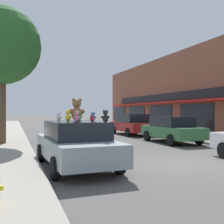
{
  "coord_description": "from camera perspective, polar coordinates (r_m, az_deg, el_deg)",
  "views": [
    {
      "loc": [
        -5.38,
        -8.34,
        1.8
      ],
      "look_at": [
        -1.11,
        3.82,
        1.78
      ],
      "focal_mm": 45.0,
      "sensor_mm": 36.0,
      "label": 1
    }
  ],
  "objects": [
    {
      "name": "ground_plane",
      "position": [
        10.09,
        13.48,
        -10.19
      ],
      "size": [
        260.0,
        260.0,
        0.0
      ],
      "primitive_type": "plane",
      "color": "#514F4C"
    },
    {
      "name": "plush_art_car",
      "position": [
        9.19,
        -7.41,
        -6.29
      ],
      "size": [
        2.17,
        4.77,
        1.49
      ],
      "rotation": [
        0.0,
        0.0,
        0.04
      ],
      "color": "#8C999E",
      "rests_on": "ground_plane"
    },
    {
      "name": "teddy_bear_giant",
      "position": [
        9.57,
        -7.17,
        0.42
      ],
      "size": [
        0.56,
        0.34,
        0.77
      ],
      "rotation": [
        0.0,
        0.0,
        3.14
      ],
      "color": "olive",
      "rests_on": "plush_art_car"
    },
    {
      "name": "teddy_bear_black",
      "position": [
        8.17,
        -1.35,
        -0.89
      ],
      "size": [
        0.27,
        0.16,
        0.37
      ],
      "rotation": [
        0.0,
        0.0,
        3.16
      ],
      "color": "black",
      "rests_on": "plush_art_car"
    },
    {
      "name": "teddy_bear_cream",
      "position": [
        10.37,
        -6.66,
        -0.73
      ],
      "size": [
        0.26,
        0.16,
        0.35
      ],
      "rotation": [
        0.0,
        0.0,
        3.21
      ],
      "color": "beige",
      "rests_on": "plush_art_car"
    },
    {
      "name": "teddy_bear_blue",
      "position": [
        9.62,
        -3.85,
        -0.92
      ],
      "size": [
        0.23,
        0.15,
        0.3
      ],
      "rotation": [
        0.0,
        0.0,
        2.98
      ],
      "color": "blue",
      "rests_on": "plush_art_car"
    },
    {
      "name": "teddy_bear_white",
      "position": [
        9.97,
        -10.76,
        -0.86
      ],
      "size": [
        0.22,
        0.2,
        0.31
      ],
      "rotation": [
        0.0,
        0.0,
        2.52
      ],
      "color": "white",
      "rests_on": "plush_art_car"
    },
    {
      "name": "teddy_bear_pink",
      "position": [
        8.16,
        -7.22,
        -0.99
      ],
      "size": [
        0.23,
        0.23,
        0.34
      ],
      "rotation": [
        0.0,
        0.0,
        3.95
      ],
      "color": "pink",
      "rests_on": "plush_art_car"
    },
    {
      "name": "teddy_bear_red",
      "position": [
        9.04,
        -4.12,
        -1.25
      ],
      "size": [
        0.16,
        0.1,
        0.22
      ],
      "rotation": [
        0.0,
        0.0,
        3.23
      ],
      "color": "red",
      "rests_on": "plush_art_car"
    },
    {
      "name": "teddy_bear_green",
      "position": [
        8.92,
        -6.87,
        -0.91
      ],
      "size": [
        0.25,
        0.17,
        0.33
      ],
      "rotation": [
        0.0,
        0.0,
        3.38
      ],
      "color": "green",
      "rests_on": "plush_art_car"
    },
    {
      "name": "teddy_bear_yellow",
      "position": [
        8.83,
        -8.91,
        -0.79
      ],
      "size": [
        0.22,
        0.28,
        0.37
      ],
      "rotation": [
        0.0,
        0.0,
        2.08
      ],
      "color": "yellow",
      "rests_on": "plush_art_car"
    },
    {
      "name": "parked_car_far_center",
      "position": [
        16.58,
        12.0,
        -3.38
      ],
      "size": [
        1.96,
        4.45,
        1.52
      ],
      "color": "#336B3D",
      "rests_on": "ground_plane"
    },
    {
      "name": "parked_car_far_right",
      "position": [
        21.77,
        3.98,
        -2.38
      ],
      "size": [
        2.01,
        4.74,
        1.61
      ],
      "color": "maroon",
      "rests_on": "ground_plane"
    },
    {
      "name": "street_tree",
      "position": [
        16.31,
        -21.56,
        12.39
      ],
      "size": [
        4.13,
        4.13,
        7.26
      ],
      "color": "brown",
      "rests_on": "sidewalk_near"
    }
  ]
}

